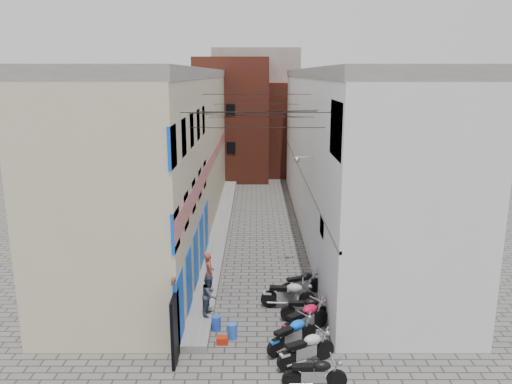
{
  "coord_description": "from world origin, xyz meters",
  "views": [
    {
      "loc": [
        -0.05,
        -14.33,
        8.73
      ],
      "look_at": [
        -0.03,
        9.76,
        3.0
      ],
      "focal_mm": 35.0,
      "sensor_mm": 36.0,
      "label": 1
    }
  ],
  "objects_px": {
    "motorcycle_b": "(306,347)",
    "motorcycle_d": "(305,317)",
    "motorcycle_g": "(302,282)",
    "red_crate": "(222,340)",
    "person_a": "(209,273)",
    "motorcycle_c": "(292,333)",
    "motorcycle_a": "(315,372)",
    "motorcycle_f": "(288,293)",
    "person_b": "(210,295)",
    "motorcycle_e": "(306,307)",
    "water_jug_far": "(216,323)",
    "water_jug_near": "(232,331)"
  },
  "relations": [
    {
      "from": "motorcycle_b",
      "to": "motorcycle_d",
      "type": "height_order",
      "value": "motorcycle_d"
    },
    {
      "from": "motorcycle_g",
      "to": "red_crate",
      "type": "distance_m",
      "value": 4.85
    },
    {
      "from": "red_crate",
      "to": "person_a",
      "type": "bearing_deg",
      "value": 102.02
    },
    {
      "from": "red_crate",
      "to": "motorcycle_c",
      "type": "bearing_deg",
      "value": -9.02
    },
    {
      "from": "motorcycle_g",
      "to": "motorcycle_d",
      "type": "bearing_deg",
      "value": -25.46
    },
    {
      "from": "motorcycle_a",
      "to": "motorcycle_f",
      "type": "height_order",
      "value": "motorcycle_f"
    },
    {
      "from": "person_b",
      "to": "motorcycle_e",
      "type": "bearing_deg",
      "value": -77.82
    },
    {
      "from": "motorcycle_e",
      "to": "person_b",
      "type": "relative_size",
      "value": 1.22
    },
    {
      "from": "person_b",
      "to": "motorcycle_b",
      "type": "bearing_deg",
      "value": -118.57
    },
    {
      "from": "motorcycle_d",
      "to": "person_b",
      "type": "bearing_deg",
      "value": -145.28
    },
    {
      "from": "motorcycle_d",
      "to": "person_b",
      "type": "distance_m",
      "value": 3.5
    },
    {
      "from": "motorcycle_e",
      "to": "water_jug_far",
      "type": "bearing_deg",
      "value": -77.86
    },
    {
      "from": "person_b",
      "to": "red_crate",
      "type": "distance_m",
      "value": 1.91
    },
    {
      "from": "motorcycle_b",
      "to": "red_crate",
      "type": "bearing_deg",
      "value": -142.21
    },
    {
      "from": "motorcycle_f",
      "to": "motorcycle_b",
      "type": "bearing_deg",
      "value": 9.85
    },
    {
      "from": "person_a",
      "to": "person_b",
      "type": "bearing_deg",
      "value": 168.5
    },
    {
      "from": "motorcycle_e",
      "to": "motorcycle_g",
      "type": "distance_m",
      "value": 2.26
    },
    {
      "from": "motorcycle_a",
      "to": "motorcycle_g",
      "type": "relative_size",
      "value": 1.0
    },
    {
      "from": "motorcycle_b",
      "to": "person_a",
      "type": "relative_size",
      "value": 1.22
    },
    {
      "from": "motorcycle_e",
      "to": "motorcycle_a",
      "type": "bearing_deg",
      "value": -1.43
    },
    {
      "from": "motorcycle_c",
      "to": "motorcycle_f",
      "type": "distance_m",
      "value": 2.96
    },
    {
      "from": "motorcycle_c",
      "to": "water_jug_near",
      "type": "bearing_deg",
      "value": -148.01
    },
    {
      "from": "motorcycle_e",
      "to": "person_b",
      "type": "bearing_deg",
      "value": -90.25
    },
    {
      "from": "motorcycle_e",
      "to": "person_b",
      "type": "xyz_separation_m",
      "value": [
        -3.45,
        0.05,
        0.47
      ]
    },
    {
      "from": "motorcycle_e",
      "to": "motorcycle_g",
      "type": "xyz_separation_m",
      "value": [
        0.06,
        2.26,
        0.01
      ]
    },
    {
      "from": "motorcycle_b",
      "to": "motorcycle_d",
      "type": "relative_size",
      "value": 0.94
    },
    {
      "from": "motorcycle_c",
      "to": "water_jug_near",
      "type": "distance_m",
      "value": 2.12
    },
    {
      "from": "motorcycle_d",
      "to": "person_a",
      "type": "bearing_deg",
      "value": -167.91
    },
    {
      "from": "motorcycle_a",
      "to": "person_b",
      "type": "distance_m",
      "value": 5.26
    },
    {
      "from": "person_b",
      "to": "water_jug_near",
      "type": "relative_size",
      "value": 2.84
    },
    {
      "from": "water_jug_far",
      "to": "motorcycle_c",
      "type": "bearing_deg",
      "value": -26.4
    },
    {
      "from": "motorcycle_d",
      "to": "person_b",
      "type": "relative_size",
      "value": 1.44
    },
    {
      "from": "motorcycle_b",
      "to": "motorcycle_e",
      "type": "bearing_deg",
      "value": 147.41
    },
    {
      "from": "motorcycle_e",
      "to": "water_jug_near",
      "type": "xyz_separation_m",
      "value": [
        -2.59,
        -1.22,
        -0.27
      ]
    },
    {
      "from": "person_a",
      "to": "water_jug_near",
      "type": "xyz_separation_m",
      "value": [
        1.06,
        -3.14,
        -0.81
      ]
    },
    {
      "from": "motorcycle_a",
      "to": "motorcycle_d",
      "type": "xyz_separation_m",
      "value": [
        0.02,
        3.07,
        0.08
      ]
    },
    {
      "from": "person_a",
      "to": "water_jug_near",
      "type": "height_order",
      "value": "person_a"
    },
    {
      "from": "person_a",
      "to": "water_jug_far",
      "type": "bearing_deg",
      "value": 173.0
    },
    {
      "from": "water_jug_near",
      "to": "motorcycle_f",
      "type": "bearing_deg",
      "value": 47.84
    },
    {
      "from": "water_jug_near",
      "to": "red_crate",
      "type": "height_order",
      "value": "water_jug_near"
    },
    {
      "from": "motorcycle_a",
      "to": "motorcycle_b",
      "type": "height_order",
      "value": "motorcycle_b"
    },
    {
      "from": "water_jug_near",
      "to": "motorcycle_c",
      "type": "bearing_deg",
      "value": -19.76
    },
    {
      "from": "motorcycle_c",
      "to": "water_jug_near",
      "type": "relative_size",
      "value": 3.87
    },
    {
      "from": "motorcycle_d",
      "to": "person_a",
      "type": "xyz_separation_m",
      "value": [
        -3.53,
        2.85,
        0.45
      ]
    },
    {
      "from": "motorcycle_b",
      "to": "person_b",
      "type": "distance_m",
      "value": 4.3
    },
    {
      "from": "motorcycle_c",
      "to": "motorcycle_d",
      "type": "bearing_deg",
      "value": 115.06
    },
    {
      "from": "motorcycle_b",
      "to": "person_b",
      "type": "xyz_separation_m",
      "value": [
        -3.2,
        2.83,
        0.41
      ]
    },
    {
      "from": "motorcycle_a",
      "to": "red_crate",
      "type": "relative_size",
      "value": 4.92
    },
    {
      "from": "motorcycle_d",
      "to": "motorcycle_e",
      "type": "xyz_separation_m",
      "value": [
        0.12,
        0.93,
        -0.09
      ]
    },
    {
      "from": "motorcycle_d",
      "to": "person_a",
      "type": "relative_size",
      "value": 1.3
    }
  ]
}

